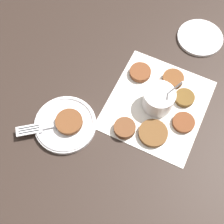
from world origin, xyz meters
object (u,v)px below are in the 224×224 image
Objects in this scene: serving_plate at (65,124)px; sauce_bowl at (159,99)px; fork at (42,127)px; extra_saucer at (200,38)px; fritter_on_plate at (69,122)px.

sauce_bowl is at bearing -56.97° from serving_plate.
fork is (-0.03, 0.05, 0.01)m from serving_plate.
sauce_bowl reaches higher than extra_saucer.
fritter_on_plate is at bearing 146.01° from extra_saucer.
fork is 1.17× the size of extra_saucer.
fork is at bearing 142.75° from extra_saucer.
extra_saucer is at bearing -13.83° from sauce_bowl.
extra_saucer is (0.43, -0.29, -0.02)m from fritter_on_plate.
serving_plate is 2.30× the size of fritter_on_plate.
fritter_on_plate is 0.44× the size of fork.
fork reaches higher than serving_plate.
fork is 0.58m from extra_saucer.
fritter_on_plate is 0.08m from fork.
sauce_bowl reaches higher than serving_plate.
fritter_on_plate is (0.00, -0.01, 0.02)m from serving_plate.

